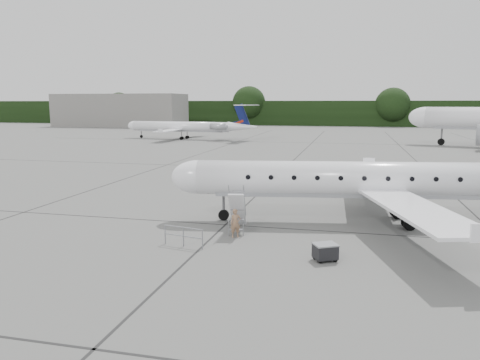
% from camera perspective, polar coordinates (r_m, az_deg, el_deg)
% --- Properties ---
extents(ground, '(320.00, 320.00, 0.00)m').
position_cam_1_polar(ground, '(25.15, 11.50, -7.46)').
color(ground, slate).
rests_on(ground, ground).
extents(treeline, '(260.00, 4.00, 8.00)m').
position_cam_1_polar(treeline, '(154.12, 13.40, 7.90)').
color(treeline, black).
rests_on(treeline, ground).
extents(terminal_building, '(40.00, 14.00, 10.00)m').
position_cam_1_polar(terminal_building, '(151.59, -14.42, 8.22)').
color(terminal_building, slate).
rests_on(terminal_building, ground).
extents(main_regional_jet, '(32.19, 25.48, 7.47)m').
position_cam_1_polar(main_regional_jet, '(29.14, 17.52, 2.11)').
color(main_regional_jet, white).
rests_on(main_regional_jet, ground).
extents(airstair, '(1.24, 2.54, 2.34)m').
position_cam_1_polar(airstair, '(26.58, -0.31, -3.74)').
color(airstair, white).
rests_on(airstair, ground).
extents(passenger, '(0.68, 0.59, 1.57)m').
position_cam_1_polar(passenger, '(25.35, -0.55, -5.29)').
color(passenger, '#936D50').
rests_on(passenger, ground).
extents(safety_railing, '(2.17, 0.52, 1.00)m').
position_cam_1_polar(safety_railing, '(23.99, -6.91, -6.91)').
color(safety_railing, gray).
rests_on(safety_railing, ground).
extents(baggage_cart, '(1.27, 1.19, 0.87)m').
position_cam_1_polar(baggage_cart, '(22.13, 10.34, -8.58)').
color(baggage_cart, black).
rests_on(baggage_cart, ground).
extents(bg_regional_left, '(28.64, 21.92, 7.04)m').
position_cam_1_polar(bg_regional_left, '(95.91, -7.35, 7.07)').
color(bg_regional_left, white).
rests_on(bg_regional_left, ground).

